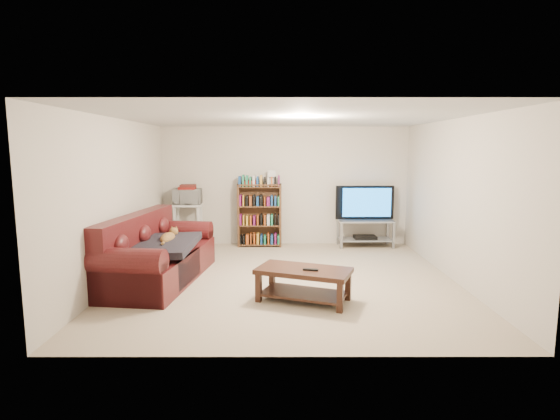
{
  "coord_description": "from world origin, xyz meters",
  "views": [
    {
      "loc": [
        -0.11,
        -6.4,
        1.96
      ],
      "look_at": [
        -0.1,
        0.4,
        1.0
      ],
      "focal_mm": 28.0,
      "sensor_mm": 36.0,
      "label": 1
    }
  ],
  "objects_px": {
    "tv_stand": "(365,229)",
    "bookshelf": "(260,214)",
    "coffee_table": "(304,278)",
    "sofa": "(155,258)"
  },
  "relations": [
    {
      "from": "coffee_table",
      "to": "tv_stand",
      "type": "distance_m",
      "value": 3.48
    },
    {
      "from": "coffee_table",
      "to": "bookshelf",
      "type": "height_order",
      "value": "bookshelf"
    },
    {
      "from": "tv_stand",
      "to": "bookshelf",
      "type": "bearing_deg",
      "value": 177.62
    },
    {
      "from": "coffee_table",
      "to": "bookshelf",
      "type": "xyz_separation_m",
      "value": [
        -0.71,
        3.22,
        0.35
      ]
    },
    {
      "from": "bookshelf",
      "to": "coffee_table",
      "type": "bearing_deg",
      "value": -77.43
    },
    {
      "from": "coffee_table",
      "to": "bookshelf",
      "type": "distance_m",
      "value": 3.32
    },
    {
      "from": "bookshelf",
      "to": "tv_stand",
      "type": "bearing_deg",
      "value": -1.01
    },
    {
      "from": "sofa",
      "to": "bookshelf",
      "type": "xyz_separation_m",
      "value": [
        1.46,
        2.32,
        0.31
      ]
    },
    {
      "from": "sofa",
      "to": "bookshelf",
      "type": "height_order",
      "value": "bookshelf"
    },
    {
      "from": "tv_stand",
      "to": "bookshelf",
      "type": "height_order",
      "value": "bookshelf"
    }
  ]
}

